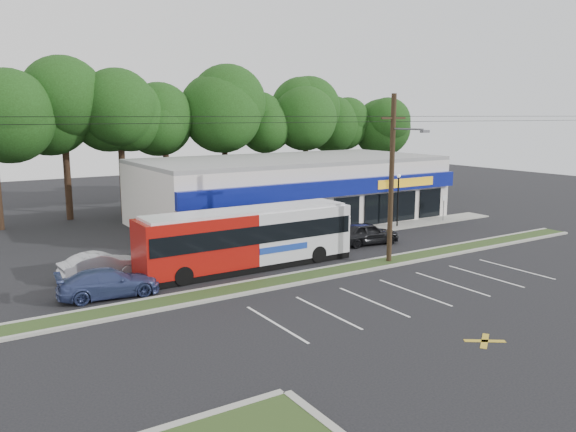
% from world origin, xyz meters
% --- Properties ---
extents(ground, '(120.00, 120.00, 0.00)m').
position_xyz_m(ground, '(0.00, 0.00, 0.00)').
color(ground, black).
rests_on(ground, ground).
extents(grass_strip, '(40.00, 1.60, 0.12)m').
position_xyz_m(grass_strip, '(0.00, 1.00, 0.06)').
color(grass_strip, '#263E19').
rests_on(grass_strip, ground).
extents(curb_south, '(40.00, 0.25, 0.14)m').
position_xyz_m(curb_south, '(0.00, 0.15, 0.07)').
color(curb_south, '#9E9E93').
rests_on(curb_south, ground).
extents(curb_north, '(40.00, 0.25, 0.14)m').
position_xyz_m(curb_north, '(0.00, 1.85, 0.07)').
color(curb_north, '#9E9E93').
rests_on(curb_north, ground).
extents(sidewalk, '(32.00, 2.20, 0.10)m').
position_xyz_m(sidewalk, '(5.00, 9.00, 0.05)').
color(sidewalk, '#9E9E93').
rests_on(sidewalk, ground).
extents(strip_mall, '(25.00, 12.55, 5.30)m').
position_xyz_m(strip_mall, '(5.50, 15.91, 2.65)').
color(strip_mall, beige).
rests_on(strip_mall, ground).
extents(utility_pole, '(50.00, 2.77, 10.00)m').
position_xyz_m(utility_pole, '(2.83, 0.93, 5.41)').
color(utility_pole, black).
rests_on(utility_pole, ground).
extents(lamp_post, '(0.30, 0.30, 4.25)m').
position_xyz_m(lamp_post, '(11.00, 8.80, 2.67)').
color(lamp_post, black).
rests_on(lamp_post, ground).
extents(sign_post, '(0.45, 0.10, 2.23)m').
position_xyz_m(sign_post, '(16.00, 8.57, 1.56)').
color(sign_post, '#59595E').
rests_on(sign_post, ground).
extents(tree_line, '(46.76, 6.76, 11.83)m').
position_xyz_m(tree_line, '(4.00, 26.00, 8.42)').
color(tree_line, black).
rests_on(tree_line, ground).
extents(metrobus, '(12.94, 2.78, 3.47)m').
position_xyz_m(metrobus, '(-4.72, 4.50, 1.84)').
color(metrobus, '#9B110B').
rests_on(metrobus, ground).
extents(car_dark, '(4.78, 2.42, 1.56)m').
position_xyz_m(car_dark, '(5.02, 5.50, 0.78)').
color(car_dark, black).
rests_on(car_dark, ground).
extents(car_silver, '(4.39, 1.81, 1.41)m').
position_xyz_m(car_silver, '(-12.52, 7.00, 0.71)').
color(car_silver, '#AEAFB6').
rests_on(car_silver, ground).
extents(car_blue, '(5.00, 2.40, 1.41)m').
position_xyz_m(car_blue, '(-13.00, 3.50, 0.70)').
color(car_blue, navy).
rests_on(car_blue, ground).
extents(pedestrian_a, '(0.62, 0.45, 1.58)m').
position_xyz_m(pedestrian_a, '(5.62, 8.26, 0.79)').
color(pedestrian_a, white).
rests_on(pedestrian_a, ground).
extents(pedestrian_b, '(0.91, 0.76, 1.70)m').
position_xyz_m(pedestrian_b, '(2.00, 6.55, 0.85)').
color(pedestrian_b, beige).
rests_on(pedestrian_b, ground).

